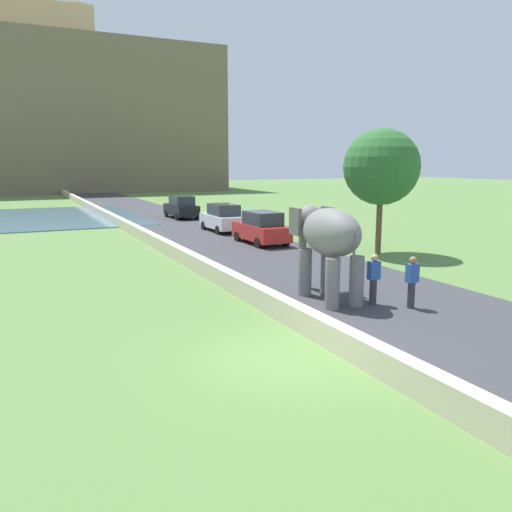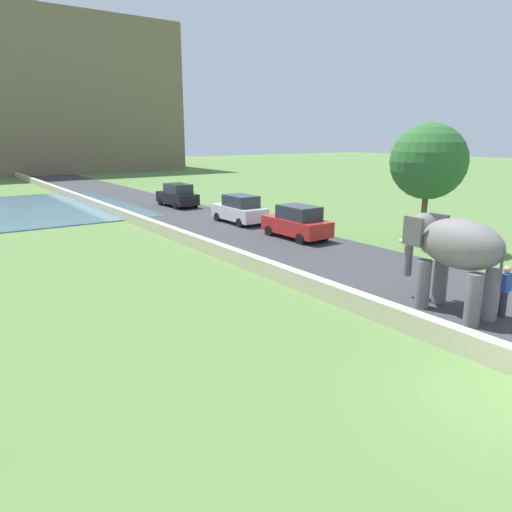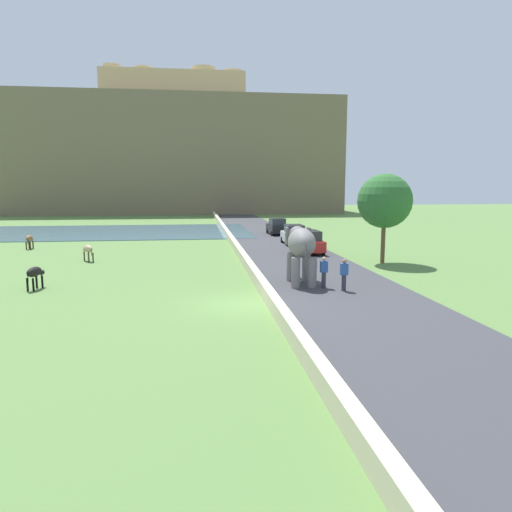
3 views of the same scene
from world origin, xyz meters
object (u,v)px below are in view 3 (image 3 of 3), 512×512
object	(u,v)px
car_red	(309,242)
car_white	(294,235)
person_beside_elephant	(324,272)
cow_black	(35,273)
cow_tan	(88,249)
elephant	(301,246)
person_trailing	(344,274)
car_black	(277,227)
cow_brown	(29,239)

from	to	relation	value
car_red	car_white	bearing A→B (deg)	90.01
person_beside_elephant	cow_black	distance (m)	14.45
car_red	cow_tan	distance (m)	16.04
cow_tan	cow_black	size ratio (longest dim) A/B	0.94
car_red	cow_tan	world-z (taller)	car_red
elephant	person_trailing	xyz separation A→B (m)	(1.71, -2.03, -1.16)
car_black	cow_tan	distance (m)	22.56
car_white	car_black	bearing A→B (deg)	89.99
car_red	cow_tan	size ratio (longest dim) A/B	3.00
person_trailing	car_black	size ratio (longest dim) A/B	0.40
car_white	cow_black	distance (m)	23.07
car_black	car_red	size ratio (longest dim) A/B	1.01
person_trailing	cow_tan	xyz separation A→B (m)	(-14.52, 11.32, -0.04)
person_beside_elephant	car_red	world-z (taller)	car_red
person_trailing	car_red	xyz separation A→B (m)	(1.43, 13.07, 0.03)
elephant	cow_tan	size ratio (longest dim) A/B	2.62
car_white	cow_brown	distance (m)	22.24
car_red	car_black	bearing A→B (deg)	90.00
car_black	car_red	world-z (taller)	same
elephant	car_red	world-z (taller)	elephant
elephant	cow_tan	xyz separation A→B (m)	(-12.81, 9.30, -1.20)
elephant	person_trailing	bearing A→B (deg)	-49.92
car_red	cow_black	world-z (taller)	car_red
car_red	cow_brown	distance (m)	22.95
person_trailing	cow_black	xyz separation A→B (m)	(-15.13, 2.53, -0.04)
person_trailing	cow_brown	distance (m)	27.99
car_red	cow_brown	bearing A→B (deg)	165.78
person_trailing	car_white	size ratio (longest dim) A/B	0.41
car_red	cow_black	xyz separation A→B (m)	(-16.56, -10.54, -0.06)
car_white	person_trailing	bearing A→B (deg)	-94.40
person_beside_elephant	person_trailing	distance (m)	1.13
person_trailing	car_red	distance (m)	13.15
elephant	car_black	world-z (taller)	elephant
cow_black	cow_brown	bearing A→B (deg)	109.36
cow_black	cow_brown	distance (m)	17.14
cow_brown	car_white	bearing A→B (deg)	-0.27
car_black	cow_black	world-z (taller)	car_black
elephant	car_white	xyz separation A→B (m)	(3.14, 16.58, -1.14)
person_trailing	cow_tan	world-z (taller)	person_trailing
cow_black	person_beside_elephant	bearing A→B (deg)	-6.86
car_red	cow_brown	xyz separation A→B (m)	(-22.24, 5.64, -0.06)
elephant	person_beside_elephant	world-z (taller)	elephant
person_trailing	car_red	world-z (taller)	car_red
person_trailing	car_white	world-z (taller)	car_white
person_trailing	cow_black	world-z (taller)	person_trailing
elephant	car_black	bearing A→B (deg)	82.92
elephant	car_white	distance (m)	16.91
car_red	car_white	size ratio (longest dim) A/B	1.00
person_beside_elephant	person_trailing	size ratio (longest dim) A/B	1.00
elephant	car_red	distance (m)	11.54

